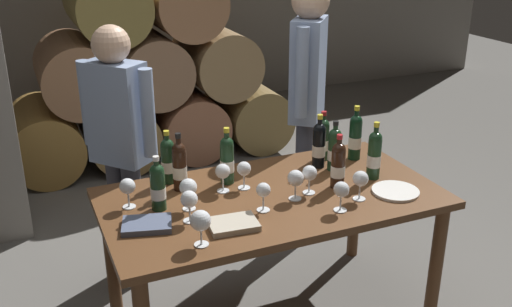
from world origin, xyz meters
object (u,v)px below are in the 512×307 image
at_px(wine_bottle_8, 158,186).
at_px(wine_glass_0, 263,191).
at_px(wine_bottle_0, 334,149).
at_px(leather_ledger, 233,224).
at_px(wine_bottle_2, 180,166).
at_px(wine_glass_2, 360,180).
at_px(wine_glass_6, 310,174).
at_px(wine_glass_10, 244,170).
at_px(wine_bottle_6, 168,160).
at_px(wine_glass_8, 188,188).
at_px(wine_bottle_4, 338,165).
at_px(sommelier_presenting, 307,90).
at_px(serving_plate, 395,191).
at_px(wine_bottle_5, 227,159).
at_px(tasting_notebook, 147,225).
at_px(wine_glass_1, 296,179).
at_px(wine_bottle_9, 319,145).
at_px(wine_bottle_7, 374,154).
at_px(wine_bottle_1, 355,136).
at_px(wine_glass_5, 201,221).
at_px(wine_glass_9, 341,191).
at_px(wine_bottle_3, 323,139).
at_px(dining_table, 271,211).
at_px(taster_seated_left, 119,136).
at_px(wine_glass_7, 189,200).

distance_m(wine_bottle_8, wine_glass_0, 0.50).
relative_size(wine_bottle_0, leather_ledger, 1.29).
distance_m(wine_bottle_2, wine_glass_2, 0.91).
height_order(wine_glass_6, wine_glass_10, wine_glass_6).
bearing_deg(wine_bottle_6, wine_glass_8, -89.12).
height_order(wine_bottle_4, sommelier_presenting, sommelier_presenting).
height_order(wine_bottle_6, serving_plate, wine_bottle_6).
height_order(wine_bottle_5, tasting_notebook, wine_bottle_5).
bearing_deg(tasting_notebook, leather_ledger, -7.78).
distance_m(tasting_notebook, sommelier_presenting, 1.53).
xyz_separation_m(wine_glass_1, wine_glass_10, (-0.19, 0.22, -0.01)).
relative_size(wine_bottle_9, sommelier_presenting, 0.18).
distance_m(wine_bottle_7, wine_bottle_9, 0.32).
height_order(wine_bottle_9, wine_glass_8, wine_bottle_9).
xyz_separation_m(wine_bottle_9, wine_glass_0, (-0.50, -0.36, -0.03)).
xyz_separation_m(wine_bottle_1, wine_glass_2, (-0.26, -0.46, -0.03)).
relative_size(wine_glass_5, sommelier_presenting, 0.10).
height_order(wine_glass_8, wine_glass_10, wine_glass_8).
distance_m(wine_bottle_4, wine_glass_9, 0.26).
relative_size(wine_glass_5, serving_plate, 0.68).
xyz_separation_m(wine_glass_5, wine_glass_6, (0.66, 0.27, -0.01)).
height_order(wine_bottle_3, wine_bottle_6, wine_bottle_3).
relative_size(dining_table, tasting_notebook, 7.73).
bearing_deg(taster_seated_left, wine_bottle_3, -21.00).
height_order(wine_glass_8, wine_glass_9, wine_glass_8).
bearing_deg(wine_glass_5, wine_bottle_5, 59.24).
bearing_deg(taster_seated_left, wine_bottle_2, -66.29).
bearing_deg(wine_glass_7, dining_table, 12.60).
relative_size(wine_bottle_7, wine_bottle_8, 1.15).
xyz_separation_m(wine_glass_7, tasting_notebook, (-0.20, 0.02, -0.09)).
xyz_separation_m(sommelier_presenting, taster_seated_left, (-1.20, -0.03, -0.12)).
relative_size(wine_glass_0, wine_glass_8, 0.91).
xyz_separation_m(wine_bottle_4, leather_ledger, (-0.65, -0.18, -0.11)).
bearing_deg(wine_glass_10, wine_glass_5, -130.29).
relative_size(wine_bottle_0, wine_glass_1, 1.82).
relative_size(wine_glass_1, wine_glass_10, 1.06).
bearing_deg(wine_glass_10, wine_bottle_3, 18.06).
distance_m(wine_glass_8, wine_glass_10, 0.35).
xyz_separation_m(wine_bottle_1, wine_glass_9, (-0.41, -0.53, -0.03)).
bearing_deg(wine_glass_5, wine_glass_8, 81.52).
bearing_deg(wine_bottle_1, wine_bottle_4, -134.28).
relative_size(wine_bottle_5, sommelier_presenting, 0.18).
relative_size(dining_table, wine_glass_6, 11.27).
height_order(wine_glass_6, wine_glass_7, wine_glass_7).
distance_m(wine_bottle_3, wine_glass_9, 0.64).
distance_m(wine_glass_0, sommelier_presenting, 1.15).
xyz_separation_m(wine_glass_5, tasting_notebook, (-0.18, 0.24, -0.10)).
xyz_separation_m(wine_bottle_9, wine_glass_10, (-0.49, -0.10, -0.03)).
xyz_separation_m(wine_bottle_1, wine_bottle_7, (-0.05, -0.27, -0.00)).
bearing_deg(wine_bottle_6, leather_ledger, -76.95).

